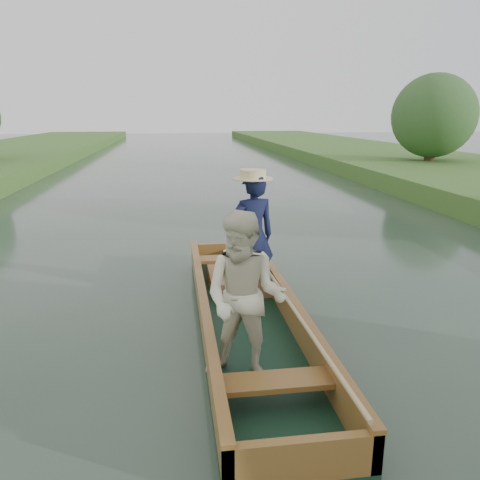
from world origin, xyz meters
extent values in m
plane|color=#283D30|center=(0.00, 0.00, 0.00)|extent=(120.00, 120.00, 0.00)
cylinder|color=#47331E|center=(9.80, 13.42, 1.01)|extent=(0.44, 0.44, 2.02)
sphere|color=#2B5120|center=(9.80, 13.42, 2.42)|extent=(3.37, 3.37, 3.37)
sphere|color=#2B5120|center=(10.40, 13.72, 2.02)|extent=(2.20, 2.20, 2.20)
cube|color=#122F1E|center=(0.00, 0.00, 0.04)|extent=(1.10, 5.00, 0.08)
cube|color=olive|center=(-0.51, 0.00, 0.24)|extent=(0.08, 5.00, 0.32)
cube|color=olive|center=(0.51, 0.00, 0.24)|extent=(0.08, 5.00, 0.32)
cube|color=olive|center=(0.00, 2.46, 0.24)|extent=(1.10, 0.08, 0.32)
cube|color=olive|center=(0.00, -2.46, 0.24)|extent=(1.10, 0.08, 0.32)
cube|color=olive|center=(-0.51, 0.00, 0.42)|extent=(0.10, 5.00, 0.04)
cube|color=olive|center=(0.51, 0.00, 0.42)|extent=(0.10, 5.00, 0.04)
cube|color=olive|center=(0.00, 1.90, 0.30)|extent=(0.94, 0.30, 0.05)
cube|color=olive|center=(0.00, -1.60, 0.30)|extent=(0.94, 0.30, 0.05)
imported|color=#101434|center=(0.20, 0.87, 0.92)|extent=(0.69, 0.53, 1.68)
cylinder|color=beige|center=(0.20, 0.87, 1.72)|extent=(0.52, 0.52, 0.12)
imported|color=#EDE7C8|center=(-0.20, -1.15, 0.88)|extent=(0.96, 0.88, 1.60)
cube|color=#973F31|center=(0.07, 1.21, 0.19)|extent=(0.85, 0.90, 0.22)
sphere|color=tan|center=(0.33, 1.11, 0.40)|extent=(0.19, 0.19, 0.19)
sphere|color=tan|center=(0.33, 1.10, 0.54)|extent=(0.14, 0.14, 0.14)
sphere|color=tan|center=(0.28, 1.10, 0.60)|extent=(0.05, 0.05, 0.05)
sphere|color=tan|center=(0.39, 1.10, 0.60)|extent=(0.05, 0.05, 0.05)
sphere|color=tan|center=(0.33, 1.04, 0.53)|extent=(0.06, 0.06, 0.06)
sphere|color=tan|center=(0.25, 1.09, 0.43)|extent=(0.07, 0.07, 0.07)
sphere|color=tan|center=(0.42, 1.09, 0.43)|extent=(0.07, 0.07, 0.07)
sphere|color=tan|center=(0.29, 1.08, 0.32)|extent=(0.07, 0.07, 0.07)
sphere|color=tan|center=(0.38, 1.08, 0.32)|extent=(0.07, 0.07, 0.07)
cylinder|color=silver|center=(-0.04, 1.90, 0.33)|extent=(0.07, 0.07, 0.01)
cylinder|color=silver|center=(-0.04, 1.90, 0.37)|extent=(0.01, 0.01, 0.08)
ellipsoid|color=silver|center=(-0.04, 1.90, 0.43)|extent=(0.09, 0.09, 0.05)
cylinder|color=tan|center=(0.43, -0.57, 0.46)|extent=(0.04, 3.91, 0.18)
camera|label=1|loc=(-0.79, -5.02, 2.48)|focal=35.00mm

